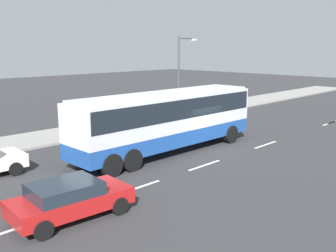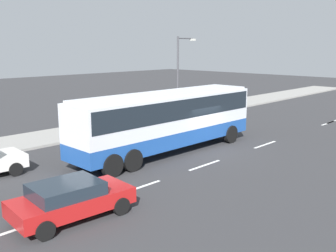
{
  "view_description": "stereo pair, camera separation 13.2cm",
  "coord_description": "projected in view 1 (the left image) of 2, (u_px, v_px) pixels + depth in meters",
  "views": [
    {
      "loc": [
        -17.03,
        -14.0,
        5.86
      ],
      "look_at": [
        -2.32,
        0.44,
        1.66
      ],
      "focal_mm": 41.51,
      "sensor_mm": 36.0,
      "label": 1
    },
    {
      "loc": [
        -17.12,
        -13.9,
        5.86
      ],
      "look_at": [
        -2.32,
        0.44,
        1.66
      ],
      "focal_mm": 41.51,
      "sensor_mm": 36.0,
      "label": 2
    }
  ],
  "objects": [
    {
      "name": "sidewalk_curb",
      "position": [
        108.0,
        127.0,
        28.8
      ],
      "size": [
        80.0,
        4.0,
        0.15
      ],
      "primitive_type": "cube",
      "color": "gray",
      "rests_on": "ground_plane"
    },
    {
      "name": "street_lamp",
      "position": [
        181.0,
        71.0,
        31.26
      ],
      "size": [
        2.1,
        0.24,
        6.55
      ],
      "color": "#47474C",
      "rests_on": "sidewalk_curb"
    },
    {
      "name": "coach_bus",
      "position": [
        167.0,
        116.0,
        21.57
      ],
      "size": [
        12.01,
        2.81,
        3.41
      ],
      "rotation": [
        0.0,
        0.0,
        -0.01
      ],
      "color": "#1E4C9E",
      "rests_on": "ground_plane"
    },
    {
      "name": "lane_centreline",
      "position": [
        248.0,
        151.0,
        22.38
      ],
      "size": [
        42.95,
        0.16,
        0.01
      ],
      "color": "white",
      "rests_on": "ground_plane"
    },
    {
      "name": "pedestrian_near_curb",
      "position": [
        180.0,
        102.0,
        34.49
      ],
      "size": [
        0.32,
        0.32,
        1.55
      ],
      "rotation": [
        0.0,
        0.0,
        5.25
      ],
      "color": "brown",
      "rests_on": "sidewalk_curb"
    },
    {
      "name": "ground_plane",
      "position": [
        201.0,
        149.0,
        22.69
      ],
      "size": [
        120.0,
        120.0,
        0.0
      ],
      "primitive_type": "plane",
      "color": "#333335"
    },
    {
      "name": "car_red_compact",
      "position": [
        69.0,
        198.0,
        13.42
      ],
      "size": [
        4.27,
        2.27,
        1.33
      ],
      "rotation": [
        0.0,
        0.0,
        -0.08
      ],
      "color": "#B21919",
      "rests_on": "ground_plane"
    }
  ]
}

